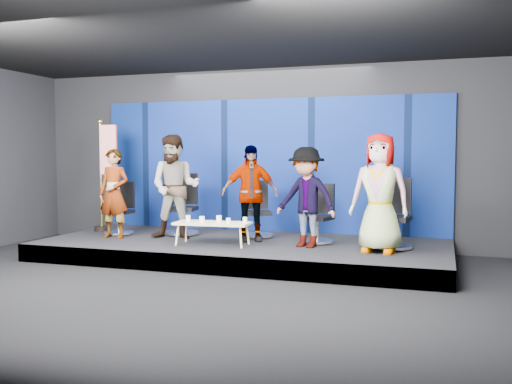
# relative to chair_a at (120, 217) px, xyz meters

# --- Properties ---
(ground) EXTENTS (10.00, 10.00, 0.00)m
(ground) POSITION_rel_chair_a_xyz_m (2.51, -2.60, -0.63)
(ground) COLOR black
(ground) RESTS_ON ground
(room_walls) EXTENTS (10.02, 8.02, 3.51)m
(room_walls) POSITION_rel_chair_a_xyz_m (2.51, -2.60, 1.80)
(room_walls) COLOR black
(room_walls) RESTS_ON ground
(riser) EXTENTS (7.00, 3.00, 0.30)m
(riser) POSITION_rel_chair_a_xyz_m (2.51, -0.10, -0.48)
(riser) COLOR black
(riser) RESTS_ON ground
(backdrop) EXTENTS (7.00, 0.08, 2.60)m
(backdrop) POSITION_rel_chair_a_xyz_m (2.51, 1.35, 0.97)
(backdrop) COLOR #061A50
(backdrop) RESTS_ON riser
(chair_a) EXTENTS (0.58, 0.58, 1.00)m
(chair_a) POSITION_rel_chair_a_xyz_m (0.00, 0.00, 0.00)
(chair_a) COLOR silver
(chair_a) RESTS_ON riser
(panelist_a) EXTENTS (0.60, 0.41, 1.61)m
(panelist_a) POSITION_rel_chair_a_xyz_m (0.17, -0.47, 0.48)
(panelist_a) COLOR black
(panelist_a) RESTS_ON riser
(chair_b) EXTENTS (0.75, 0.75, 1.15)m
(chair_b) POSITION_rel_chair_a_xyz_m (1.15, 0.32, 0.05)
(chair_b) COLOR silver
(chair_b) RESTS_ON riser
(panelist_b) EXTENTS (1.02, 0.85, 1.87)m
(panelist_b) POSITION_rel_chair_a_xyz_m (1.25, -0.18, 0.61)
(panelist_b) COLOR black
(panelist_b) RESTS_ON riser
(chair_c) EXTENTS (0.77, 0.77, 1.04)m
(chair_c) POSITION_rel_chair_a_xyz_m (2.59, 0.48, 0.01)
(chair_c) COLOR silver
(chair_c) RESTS_ON riser
(panelist_c) EXTENTS (1.06, 0.78, 1.68)m
(panelist_c) POSITION_rel_chair_a_xyz_m (2.61, -0.02, 0.51)
(panelist_c) COLOR black
(panelist_c) RESTS_ON riser
(chair_d) EXTENTS (0.70, 0.70, 1.01)m
(chair_d) POSITION_rel_chair_a_xyz_m (3.80, 0.14, 0.00)
(chair_d) COLOR silver
(chair_d) RESTS_ON riser
(panelist_d) EXTENTS (1.18, 0.87, 1.64)m
(panelist_d) POSITION_rel_chair_a_xyz_m (3.70, -0.35, 0.49)
(panelist_d) COLOR black
(panelist_d) RESTS_ON riser
(chair_e) EXTENTS (0.72, 0.72, 1.14)m
(chair_e) POSITION_rel_chair_a_xyz_m (5.07, -0.03, 0.05)
(chair_e) COLOR silver
(chair_e) RESTS_ON riser
(panelist_e) EXTENTS (0.97, 0.71, 1.84)m
(panelist_e) POSITION_rel_chair_a_xyz_m (4.89, -0.51, 0.59)
(panelist_e) COLOR black
(panelist_e) RESTS_ON riser
(coffee_table) EXTENTS (1.29, 0.62, 0.39)m
(coffee_table) POSITION_rel_chair_a_xyz_m (2.17, -0.65, 0.03)
(coffee_table) COLOR tan
(coffee_table) RESTS_ON riser
(mug_a) EXTENTS (0.08, 0.08, 0.10)m
(mug_a) POSITION_rel_chair_a_xyz_m (1.70, -0.61, 0.11)
(mug_a) COLOR silver
(mug_a) RESTS_ON coffee_table
(mug_b) EXTENTS (0.09, 0.09, 0.10)m
(mug_b) POSITION_rel_chair_a_xyz_m (2.02, -0.76, 0.11)
(mug_b) COLOR silver
(mug_b) RESTS_ON coffee_table
(mug_c) EXTENTS (0.09, 0.09, 0.11)m
(mug_c) POSITION_rel_chair_a_xyz_m (2.25, -0.58, 0.11)
(mug_c) COLOR silver
(mug_c) RESTS_ON coffee_table
(mug_d) EXTENTS (0.07, 0.07, 0.09)m
(mug_d) POSITION_rel_chair_a_xyz_m (2.48, -0.72, 0.10)
(mug_d) COLOR silver
(mug_d) RESTS_ON coffee_table
(mug_e) EXTENTS (0.07, 0.07, 0.09)m
(mug_e) POSITION_rel_chair_a_xyz_m (2.70, -0.52, 0.10)
(mug_e) COLOR silver
(mug_e) RESTS_ON coffee_table
(flag_stand) EXTENTS (0.51, 0.29, 2.20)m
(flag_stand) POSITION_rel_chair_a_xyz_m (-0.49, 0.28, 0.84)
(flag_stand) COLOR black
(flag_stand) RESTS_ON riser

